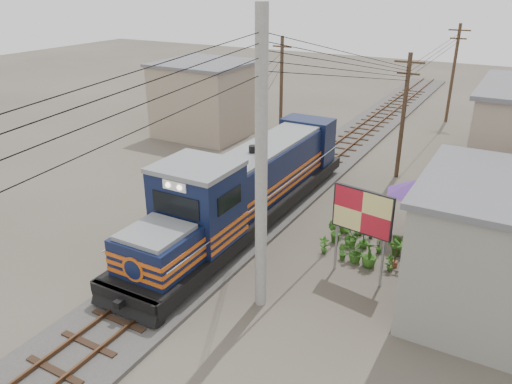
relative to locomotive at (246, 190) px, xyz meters
The scene contains 14 objects.
ground 4.85m from the locomotive, 90.00° to the right, with size 120.00×120.00×0.00m, color #473F35.
ballast 5.73m from the locomotive, 90.00° to the left, with size 3.60×70.00×0.16m, color #595651.
track 5.68m from the locomotive, 90.00° to the left, with size 1.15×70.00×0.12m.
locomotive is the anchor object (origin of this frame).
utility_pole_main 6.93m from the locomotive, 55.14° to the right, with size 0.40×0.40×10.00m.
wooden_pole_mid 10.66m from the locomotive, 64.60° to the left, with size 1.60×0.24×7.00m.
wooden_pole_far 24.06m from the locomotive, 78.44° to the left, with size 1.60×0.24×7.50m.
wooden_pole_left 14.50m from the locomotive, 110.36° to the left, with size 1.60×0.24×7.00m.
power_lines 7.03m from the locomotive, 92.04° to the left, with size 9.65×19.00×3.30m.
shophouse_left 15.25m from the locomotive, 131.08° to the left, with size 6.30×6.30×5.20m.
billboard 6.28m from the locomotive, 17.00° to the right, with size 2.35×0.51×3.65m.
market_umbrella 7.39m from the locomotive, 19.36° to the left, with size 2.83×2.83×2.75m.
vendor 7.98m from the locomotive, 13.11° to the left, with size 0.68×0.45×1.86m, color black.
plant_nursery 5.39m from the locomotive, ahead, with size 3.50×3.39×1.08m.
Camera 1 is at (10.53, -13.40, 10.59)m, focal length 35.00 mm.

